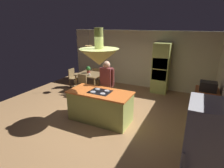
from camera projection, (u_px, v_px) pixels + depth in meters
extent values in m
plane|color=#AD7F51|center=(104.00, 117.00, 5.75)|extent=(8.16, 8.16, 0.00)
cube|color=beige|center=(139.00, 59.00, 8.29)|extent=(6.80, 0.10, 2.55)
cube|color=#A8B259|center=(100.00, 107.00, 5.44)|extent=(1.83, 0.83, 0.89)
cube|color=orange|center=(100.00, 92.00, 5.29)|extent=(1.89, 0.89, 0.04)
cube|color=black|center=(100.00, 92.00, 5.28)|extent=(0.64, 0.52, 0.01)
cylinder|color=#B2B2B7|center=(93.00, 92.00, 5.24)|extent=(0.15, 0.15, 0.02)
cylinder|color=#B2B2B7|center=(103.00, 94.00, 5.10)|extent=(0.15, 0.15, 0.02)
cylinder|color=#B2B2B7|center=(98.00, 89.00, 5.46)|extent=(0.15, 0.15, 0.02)
cylinder|color=#B2B2B7|center=(107.00, 91.00, 5.32)|extent=(0.15, 0.15, 0.02)
cube|color=#A8B259|center=(205.00, 115.00, 4.95)|extent=(0.62, 2.16, 0.89)
cube|color=orange|center=(208.00, 99.00, 4.80)|extent=(0.66, 2.20, 0.04)
cube|color=#B2B2B7|center=(214.00, 102.00, 4.75)|extent=(0.48, 0.36, 0.16)
cube|color=#A8B259|center=(161.00, 68.00, 7.56)|extent=(0.66, 0.62, 2.09)
cube|color=black|center=(160.00, 64.00, 7.24)|extent=(0.60, 0.04, 0.44)
cube|color=black|center=(159.00, 75.00, 7.39)|extent=(0.60, 0.04, 0.44)
cube|color=silver|center=(208.00, 159.00, 2.68)|extent=(0.72, 0.70, 1.80)
cube|color=#B2B2B7|center=(182.00, 164.00, 2.48)|extent=(0.03, 0.04, 0.36)
cube|color=olive|center=(90.00, 74.00, 7.84)|extent=(1.05, 0.92, 0.04)
cylinder|color=olive|center=(76.00, 83.00, 7.81)|extent=(0.06, 0.06, 0.72)
cylinder|color=olive|center=(95.00, 87.00, 7.43)|extent=(0.06, 0.06, 0.72)
cylinder|color=olive|center=(86.00, 79.00, 8.49)|extent=(0.06, 0.06, 0.72)
cylinder|color=olive|center=(104.00, 81.00, 8.11)|extent=(0.06, 0.06, 0.72)
cylinder|color=tan|center=(105.00, 98.00, 6.15)|extent=(0.14, 0.14, 0.84)
cylinder|color=tan|center=(109.00, 99.00, 6.08)|extent=(0.14, 0.14, 0.84)
cube|color=brown|center=(107.00, 77.00, 5.88)|extent=(0.36, 0.22, 0.64)
cylinder|color=brown|center=(101.00, 76.00, 5.96)|extent=(0.09, 0.09, 0.55)
cylinder|color=brown|center=(113.00, 77.00, 5.78)|extent=(0.09, 0.09, 0.55)
sphere|color=tan|center=(107.00, 65.00, 5.75)|extent=(0.23, 0.23, 0.23)
cone|color=#A8B259|center=(99.00, 57.00, 4.96)|extent=(1.10, 1.10, 0.45)
cylinder|color=#A8B259|center=(99.00, 38.00, 4.80)|extent=(0.24, 0.24, 0.55)
cone|color=#E0B266|center=(89.00, 48.00, 7.48)|extent=(0.32, 0.32, 0.22)
cylinder|color=black|center=(88.00, 38.00, 7.35)|extent=(0.01, 0.01, 0.60)
cube|color=olive|center=(80.00, 86.00, 7.29)|extent=(0.40, 0.40, 0.04)
cube|color=olive|center=(82.00, 79.00, 7.37)|extent=(0.40, 0.04, 0.42)
cylinder|color=olive|center=(74.00, 92.00, 7.28)|extent=(0.04, 0.04, 0.43)
cylinder|color=olive|center=(81.00, 93.00, 7.14)|extent=(0.04, 0.04, 0.43)
cylinder|color=olive|center=(79.00, 89.00, 7.57)|extent=(0.04, 0.04, 0.43)
cylinder|color=olive|center=(86.00, 90.00, 7.43)|extent=(0.04, 0.04, 0.43)
cube|color=olive|center=(99.00, 76.00, 8.58)|extent=(0.40, 0.40, 0.04)
cube|color=olive|center=(97.00, 73.00, 8.36)|extent=(0.40, 0.04, 0.42)
cylinder|color=olive|center=(104.00, 80.00, 8.73)|extent=(0.04, 0.04, 0.43)
cylinder|color=olive|center=(98.00, 79.00, 8.87)|extent=(0.04, 0.04, 0.43)
cylinder|color=olive|center=(100.00, 82.00, 8.44)|extent=(0.04, 0.04, 0.43)
cylinder|color=olive|center=(94.00, 81.00, 8.58)|extent=(0.04, 0.04, 0.43)
cube|color=olive|center=(75.00, 78.00, 8.27)|extent=(0.40, 0.40, 0.04)
cube|color=olive|center=(71.00, 73.00, 8.28)|extent=(0.04, 0.40, 0.42)
cylinder|color=olive|center=(76.00, 85.00, 8.13)|extent=(0.04, 0.04, 0.43)
cylinder|color=olive|center=(80.00, 82.00, 8.42)|extent=(0.04, 0.04, 0.43)
cylinder|color=olive|center=(70.00, 83.00, 8.27)|extent=(0.04, 0.04, 0.43)
cylinder|color=olive|center=(74.00, 81.00, 8.56)|extent=(0.04, 0.04, 0.43)
cylinder|color=#99382D|center=(88.00, 72.00, 7.93)|extent=(0.14, 0.14, 0.12)
sphere|color=#2D722D|center=(88.00, 69.00, 7.88)|extent=(0.20, 0.20, 0.20)
cylinder|color=white|center=(89.00, 74.00, 7.57)|extent=(0.07, 0.07, 0.09)
cylinder|color=#E0B78C|center=(209.00, 103.00, 4.30)|extent=(0.13, 0.13, 0.17)
cylinder|color=#E0B78C|center=(209.00, 100.00, 4.45)|extent=(0.12, 0.12, 0.18)
cube|color=#232326|center=(208.00, 86.00, 5.30)|extent=(0.46, 0.36, 0.28)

